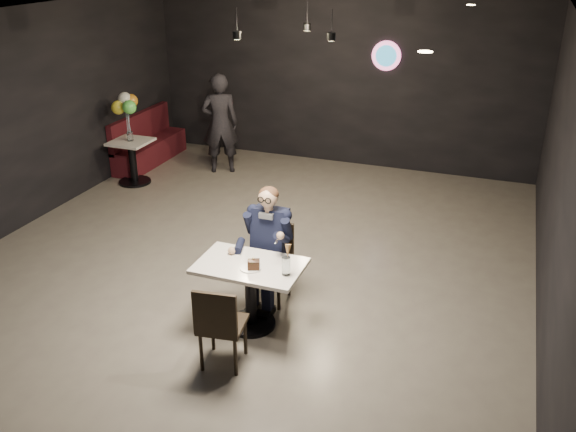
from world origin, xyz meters
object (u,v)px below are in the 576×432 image
at_px(main_table, 251,295).
at_px(booth_bench, 149,139).
at_px(balloon_vase, 130,136).
at_px(chair_near, 223,323).
at_px(passerby, 220,124).
at_px(chair_far, 270,264).
at_px(sundae_glass, 286,266).
at_px(side_table, 133,161).
at_px(seated_man, 270,244).

height_order(main_table, booth_bench, booth_bench).
height_order(booth_bench, balloon_vase, booth_bench).
height_order(main_table, balloon_vase, balloon_vase).
distance_m(chair_near, passerby, 5.48).
bearing_deg(booth_bench, passerby, 1.85).
relative_size(chair_far, booth_bench, 0.50).
height_order(sundae_glass, booth_bench, sundae_glass).
height_order(main_table, passerby, passerby).
bearing_deg(chair_near, sundae_glass, 46.62).
xyz_separation_m(chair_far, side_table, (-3.56, 2.64, -0.07)).
distance_m(balloon_vase, passerby, 1.55).
bearing_deg(balloon_vase, sundae_glass, -39.29).
bearing_deg(main_table, side_table, 138.11).
height_order(seated_man, balloon_vase, seated_man).
xyz_separation_m(booth_bench, passerby, (1.45, 0.05, 0.41)).
xyz_separation_m(chair_near, balloon_vase, (-3.56, 3.86, 0.37)).
xyz_separation_m(main_table, seated_man, (0.00, 0.55, 0.34)).
distance_m(main_table, passerby, 4.90).
xyz_separation_m(main_table, passerby, (-2.41, 4.24, 0.50)).
height_order(chair_near, balloon_vase, chair_near).
bearing_deg(booth_bench, main_table, -47.37).
height_order(seated_man, sundae_glass, seated_man).
height_order(chair_near, side_table, chair_near).
bearing_deg(seated_man, chair_far, 0.00).
height_order(balloon_vase, passerby, passerby).
bearing_deg(chair_far, sundae_glass, -55.49).
distance_m(chair_near, sundae_glass, 0.83).
bearing_deg(chair_far, seated_man, 0.00).
relative_size(chair_near, balloon_vase, 6.08).
bearing_deg(seated_man, booth_bench, 136.66).
xyz_separation_m(main_table, balloon_vase, (-3.56, 3.19, 0.45)).
distance_m(sundae_glass, side_table, 5.17).
xyz_separation_m(chair_near, side_table, (-3.56, 3.86, -0.07)).
relative_size(chair_near, seated_man, 0.64).
distance_m(chair_far, sundae_glass, 0.84).
bearing_deg(balloon_vase, chair_near, -47.35).
bearing_deg(chair_near, chair_far, 81.86).
bearing_deg(chair_far, chair_near, -90.00).
relative_size(chair_far, balloon_vase, 6.08).
bearing_deg(seated_man, chair_near, -90.00).
bearing_deg(passerby, chair_far, 97.02).
distance_m(seated_man, booth_bench, 5.31).
bearing_deg(passerby, balloon_vase, 16.20).
xyz_separation_m(chair_near, sundae_glass, (0.43, 0.60, 0.39)).
bearing_deg(side_table, seated_man, -36.58).
height_order(seated_man, passerby, passerby).
relative_size(main_table, chair_far, 1.20).
height_order(main_table, chair_far, chair_far).
relative_size(chair_far, seated_man, 0.64).
xyz_separation_m(chair_near, passerby, (-2.41, 4.91, 0.42)).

